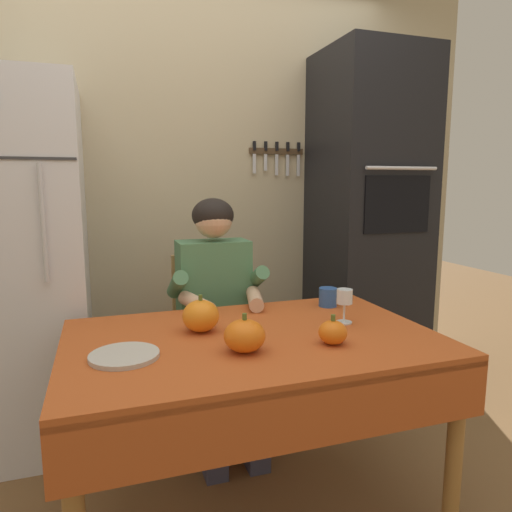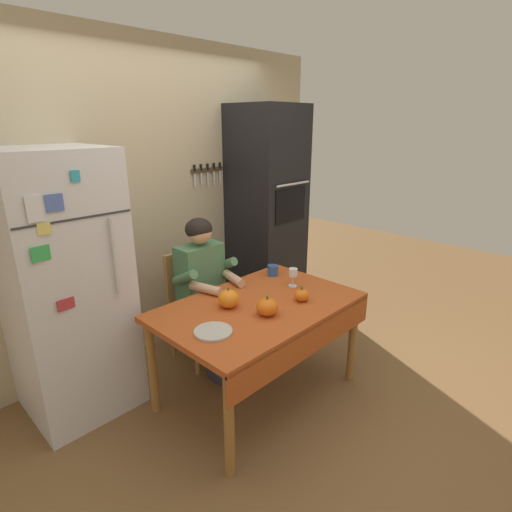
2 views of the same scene
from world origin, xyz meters
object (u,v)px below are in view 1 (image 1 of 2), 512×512
Objects in this scene: refrigerator at (13,270)px; chair_behind_person at (210,332)px; seated_person at (218,300)px; wine_glass at (344,299)px; serving_tray at (124,356)px; pumpkin_large at (245,336)px; wall_oven at (367,226)px; dining_table at (255,358)px; coffee_mug at (328,297)px; pumpkin_small at (333,332)px; pumpkin_medium at (201,316)px.

refrigerator is 1.94× the size of chair_behind_person.
refrigerator reaches higher than seated_person.
serving_tray is at bearing -172.71° from wine_glass.
wine_glass is (0.41, -0.74, 0.33)m from chair_behind_person.
wall_oven is at bearing 43.01° from pumpkin_large.
coffee_mug is at bearing 33.80° from dining_table.
coffee_mug is 0.49× the size of serving_tray.
seated_person is 0.82m from serving_tray.
chair_behind_person reaches higher than pumpkin_small.
serving_tray is at bearing -147.17° from pumpkin_medium.
wine_glass reaches higher than dining_table.
pumpkin_small is (-0.17, -0.21, -0.06)m from wine_glass.
refrigerator is 1.59m from pumpkin_small.
seated_person is 11.39× the size of pumpkin_small.
chair_behind_person is at bearing -172.91° from wall_oven.
dining_table is 1.12× the size of seated_person.
seated_person reaches higher than dining_table.
wall_oven is 14.18× the size of pumpkin_medium.
wall_oven reaches higher than seated_person.
refrigerator is 1.08m from pumpkin_medium.
pumpkin_large is (-0.49, -0.19, -0.05)m from wine_glass.
refrigerator is 12.44× the size of wine_glass.
wall_oven is 0.88m from coffee_mug.
wall_oven reaches higher than wine_glass.
wine_glass is at bearing 7.29° from serving_tray.
coffee_mug is 0.68m from pumpkin_medium.
seated_person is 0.51m from pumpkin_medium.
refrigerator reaches higher than dining_table.
serving_tray is (-0.48, -0.85, 0.24)m from chair_behind_person.
wall_oven is 1.69× the size of seated_person.
seated_person is 0.69m from wine_glass.
pumpkin_large is 0.62× the size of serving_tray.
serving_tray is at bearing 169.82° from pumpkin_large.
coffee_mug is (0.47, -0.29, 0.05)m from seated_person.
pumpkin_large is at bearing -136.99° from wall_oven.
coffee_mug is 1.03× the size of pumpkin_small.
seated_person is at bearing -16.32° from refrigerator.
seated_person reaches higher than pumpkin_large.
refrigerator is at bearing 163.68° from seated_person.
coffee_mug is at bearing 15.63° from pumpkin_medium.
coffee_mug reaches higher than dining_table.
wall_oven is 1.57m from pumpkin_large.
serving_tray is at bearing -172.88° from dining_table.
pumpkin_large is 0.33m from pumpkin_small.
seated_person reaches higher than serving_tray.
pumpkin_medium is 0.36m from serving_tray.
refrigerator reaches higher than serving_tray.
wine_glass reaches higher than pumpkin_small.
wine_glass is at bearing 52.22° from pumpkin_small.
wine_glass reaches higher than serving_tray.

